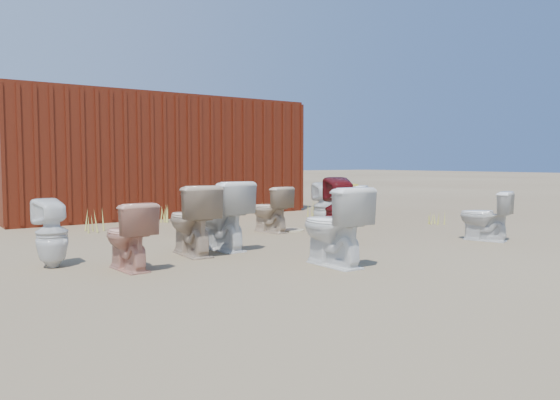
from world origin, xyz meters
TOP-DOWN VIEW (x-y plane):
  - ground at (0.00, 0.00)m, footprint 100.00×100.00m
  - shipping_container at (0.00, 5.20)m, footprint 6.00×2.40m
  - toilet_front_a at (-0.71, -1.36)m, footprint 0.48×0.82m
  - toilet_front_pink at (-2.54, -0.34)m, footprint 0.43×0.70m
  - toilet_front_c at (-1.15, 0.23)m, footprint 0.54×0.87m
  - toilet_front_maroon at (0.40, -0.22)m, footprint 0.53×0.53m
  - toilet_front_e at (2.19, -1.19)m, footprint 0.58×0.76m
  - toilet_back_a at (-3.13, 0.24)m, footprint 0.37×0.38m
  - toilet_back_beige_left at (-1.62, 0.09)m, footprint 0.51×0.83m
  - toilet_back_beige_right at (0.29, 1.28)m, footprint 0.50×0.75m
  - toilet_back_yellowlid at (2.19, 1.59)m, footprint 0.64×0.75m
  - toilet_back_e at (1.02, 0.85)m, footprint 0.46×0.46m
  - yellow_lid at (2.19, 1.59)m, footprint 0.34×0.42m
  - loose_tank at (-0.92, 1.51)m, footprint 0.53×0.45m
  - loose_lid_near at (0.66, 1.25)m, footprint 0.43×0.53m
  - loose_lid_far at (-0.19, 2.85)m, footprint 0.57×0.59m
  - weed_clump_a at (-1.90, 2.91)m, footprint 0.36×0.36m
  - weed_clump_b at (0.40, 2.98)m, footprint 0.32×0.32m
  - weed_clump_c at (2.27, 2.72)m, footprint 0.36×0.36m
  - weed_clump_d at (-0.42, 3.50)m, footprint 0.30×0.30m
  - weed_clump_e at (1.72, 3.45)m, footprint 0.34×0.34m
  - weed_clump_f at (3.30, 0.50)m, footprint 0.28×0.28m

SIDE VIEW (x-z plane):
  - ground at x=0.00m, z-range 0.00..0.00m
  - loose_lid_near at x=0.66m, z-range 0.00..0.02m
  - loose_lid_far at x=-0.19m, z-range 0.00..0.02m
  - weed_clump_f at x=3.30m, z-range 0.00..0.22m
  - weed_clump_b at x=0.40m, z-range 0.00..0.27m
  - weed_clump_e at x=1.72m, z-range 0.00..0.27m
  - weed_clump_d at x=-0.42m, z-range 0.00..0.29m
  - weed_clump_a at x=-1.90m, z-range 0.00..0.31m
  - weed_clump_c at x=2.27m, z-range 0.00..0.31m
  - loose_tank at x=-0.92m, z-range 0.00..0.35m
  - toilet_back_yellowlid at x=2.19m, z-range 0.00..0.67m
  - toilet_front_e at x=2.19m, z-range 0.00..0.69m
  - toilet_front_pink at x=-2.54m, z-range 0.00..0.69m
  - toilet_back_beige_right at x=0.29m, z-range 0.00..0.71m
  - toilet_back_a at x=-3.13m, z-range 0.00..0.71m
  - toilet_back_e at x=1.02m, z-range 0.00..0.77m
  - toilet_back_beige_left at x=-1.62m, z-range 0.00..0.82m
  - toilet_front_a at x=-0.71m, z-range 0.00..0.83m
  - toilet_front_c at x=-1.15m, z-range 0.00..0.85m
  - toilet_front_maroon at x=0.40m, z-range 0.00..0.88m
  - yellow_lid at x=2.19m, z-range 0.67..0.69m
  - shipping_container at x=0.00m, z-range 0.00..2.40m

